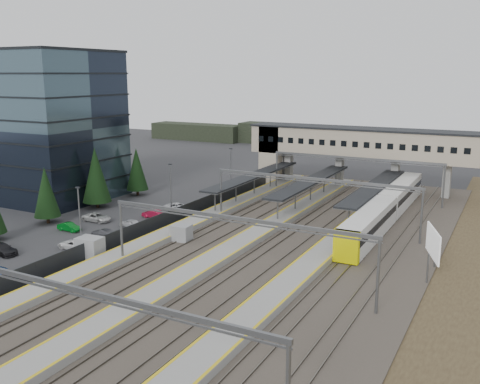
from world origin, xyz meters
The scene contains 15 objects.
ground centered at (0.00, 0.00, 0.00)m, with size 220.00×220.00×0.00m, color #2B2B2D.
office_building centered at (-36.00, 12.00, 12.19)m, with size 24.30×18.30×24.30m.
conifer_row centered at (-22.00, -3.86, 4.84)m, with size 4.42×49.82×9.50m.
car_park centered at (-13.07, -10.15, 0.60)m, with size 10.61×44.48×1.29m.
lampposts centered at (-8.00, 1.25, 4.34)m, with size 0.50×53.25×8.07m.
fence centered at (-6.50, 5.00, 1.00)m, with size 0.08×90.00×2.00m.
relay_cabin_near centered at (-6.63, -8.10, 1.18)m, with size 2.96×2.27×2.35m.
relay_cabin_far centered at (-0.64, 1.55, 1.08)m, with size 2.52×2.16×2.16m.
rail_corridor centered at (9.34, 5.00, 0.29)m, with size 34.00×90.00×0.92m.
canopies centered at (7.00, 27.00, 3.92)m, with size 23.10×30.00×3.28m.
footbridge centered at (7.70, 42.00, 7.93)m, with size 40.40×6.40×11.20m.
gantries centered at (12.00, 3.00, 6.00)m, with size 28.40×62.28×7.17m.
train centered at (20.00, 22.24, 2.04)m, with size 2.85×39.65×3.59m.
billboard centered at (28.79, 3.84, 3.44)m, with size 2.17×5.71×5.11m.
treeline_far centered at (23.81, 92.28, 2.95)m, with size 170.00×19.00×7.00m.
Camera 1 is at (35.49, -51.59, 20.56)m, focal length 40.00 mm.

